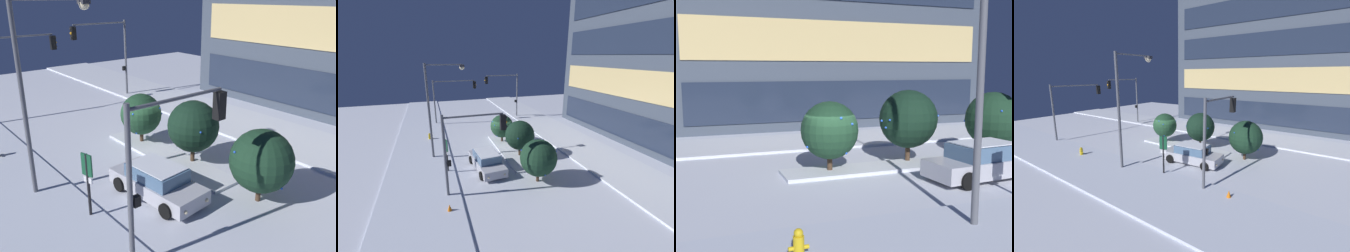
% 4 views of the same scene
% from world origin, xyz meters
% --- Properties ---
extents(ground, '(52.00, 52.00, 0.00)m').
position_xyz_m(ground, '(0.00, 0.00, 0.00)').
color(ground, silver).
extents(curb_strip_near, '(52.00, 5.20, 0.14)m').
position_xyz_m(curb_strip_near, '(0.00, -7.74, 0.07)').
color(curb_strip_near, silver).
rests_on(curb_strip_near, ground).
extents(curb_strip_far, '(52.00, 5.20, 0.14)m').
position_xyz_m(curb_strip_far, '(0.00, 7.74, 0.07)').
color(curb_strip_far, silver).
rests_on(curb_strip_far, ground).
extents(median_strip, '(9.00, 1.80, 0.14)m').
position_xyz_m(median_strip, '(2.32, 0.35, 0.07)').
color(median_strip, silver).
rests_on(median_strip, ground).
extents(car_near, '(4.79, 2.37, 1.49)m').
position_xyz_m(car_near, '(5.20, -2.56, 0.71)').
color(car_near, '#B7B7C1').
rests_on(car_near, ground).
extents(street_lamp_arched, '(0.56, 3.30, 8.40)m').
position_xyz_m(street_lamp_arched, '(1.69, -5.82, 5.43)').
color(street_lamp_arched, '#565960').
rests_on(street_lamp_arched, ground).
extents(fire_hydrant, '(0.48, 0.26, 0.80)m').
position_xyz_m(fire_hydrant, '(-3.35, -6.90, 0.39)').
color(fire_hydrant, gold).
rests_on(fire_hydrant, ground).
extents(decorated_tree_median, '(2.71, 2.74, 3.25)m').
position_xyz_m(decorated_tree_median, '(8.31, 0.55, 1.89)').
color(decorated_tree_median, '#473323').
rests_on(decorated_tree_median, ground).
extents(decorated_tree_left_of_median, '(2.42, 2.42, 3.03)m').
position_xyz_m(decorated_tree_left_of_median, '(-0.15, 0.46, 1.82)').
color(decorated_tree_left_of_median, '#473323').
rests_on(decorated_tree_left_of_median, ground).
extents(decorated_tree_right_of_median, '(2.73, 2.67, 3.41)m').
position_xyz_m(decorated_tree_right_of_median, '(3.80, 0.91, 2.07)').
color(decorated_tree_right_of_median, '#473323').
rests_on(decorated_tree_right_of_median, ground).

